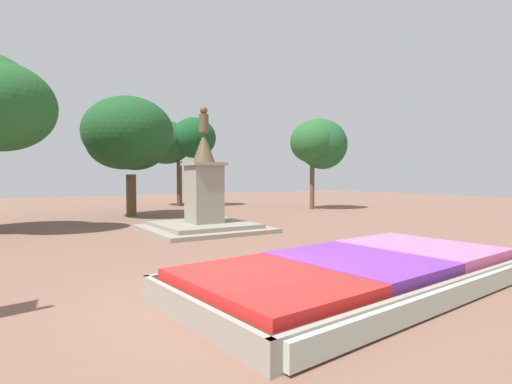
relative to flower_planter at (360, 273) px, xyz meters
name	(u,v)px	position (x,y,z in m)	size (l,w,h in m)	color
ground_plane	(227,300)	(-2.56, 0.64, -0.27)	(80.33, 80.33, 0.00)	brown
flower_planter	(360,273)	(0.00, 0.00, 0.00)	(7.48, 4.20, 0.59)	#38281C
statue_monument	(204,205)	(0.88, 8.97, 0.74)	(4.42, 4.42, 4.87)	gray
park_tree_behind_statue	(129,137)	(-0.14, 16.13, 3.95)	(4.88, 5.47, 6.25)	brown
park_tree_far_right	(176,141)	(4.82, 22.25, 4.44)	(5.06, 5.00, 6.37)	#4C3823
park_tree_street_side	(318,142)	(11.67, 14.55, 4.15)	(3.79, 3.49, 5.95)	brown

